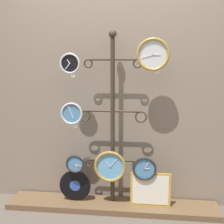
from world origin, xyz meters
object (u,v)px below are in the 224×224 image
object	(u,v)px
clock_top_left	(70,63)
picture_frame	(150,190)
clock_middle_left	(72,114)
vinyl_record	(75,186)
clock_bottom_left	(75,164)
display_stand	(113,139)
clock_bottom_center	(110,166)
clock_bottom_right	(144,169)
clock_top_right	(153,54)

from	to	relation	value
clock_top_left	picture_frame	distance (m)	1.51
clock_middle_left	vinyl_record	bearing A→B (deg)	85.65
clock_bottom_left	picture_frame	world-z (taller)	clock_bottom_left
display_stand	clock_middle_left	size ratio (longest dim) A/B	8.14
clock_bottom_center	picture_frame	bearing A→B (deg)	2.92
clock_top_left	clock_bottom_right	bearing A→B (deg)	0.07
clock_top_right	clock_middle_left	xyz separation A→B (m)	(-0.80, -0.03, -0.58)
clock_bottom_center	vinyl_record	distance (m)	0.46
clock_bottom_center	clock_bottom_right	xyz separation A→B (m)	(0.35, 0.00, -0.01)
picture_frame	clock_bottom_center	bearing A→B (deg)	-177.08
clock_bottom_right	picture_frame	bearing A→B (deg)	14.80
clock_bottom_right	display_stand	bearing A→B (deg)	163.85
clock_middle_left	vinyl_record	distance (m)	0.79
display_stand	vinyl_record	xyz separation A→B (m)	(-0.40, -0.06, -0.51)
clock_top_left	picture_frame	bearing A→B (deg)	1.26
clock_middle_left	picture_frame	size ratio (longest dim) A/B	0.55
clock_bottom_left	clock_bottom_center	size ratio (longest dim) A/B	0.58
clock_bottom_right	vinyl_record	bearing A→B (deg)	176.70
clock_bottom_center	clock_top_left	bearing A→B (deg)	179.53
vinyl_record	picture_frame	bearing A→B (deg)	-1.82
clock_top_right	picture_frame	xyz separation A→B (m)	(0.00, 0.01, -1.36)
display_stand	clock_top_left	world-z (taller)	display_stand
clock_middle_left	clock_bottom_left	distance (m)	0.53
display_stand	vinyl_record	size ratio (longest dim) A/B	5.46
clock_bottom_left	clock_bottom_center	xyz separation A→B (m)	(0.36, 0.01, -0.01)
clock_bottom_left	picture_frame	bearing A→B (deg)	1.93
clock_bottom_left	clock_bottom_right	distance (m)	0.71
clock_bottom_center	clock_top_right	bearing A→B (deg)	2.03
clock_bottom_center	clock_bottom_right	distance (m)	0.35
display_stand	clock_bottom_center	xyz separation A→B (m)	(-0.01, -0.10, -0.26)
display_stand	clock_top_right	size ratio (longest dim) A/B	5.80
clock_bottom_center	vinyl_record	world-z (taller)	clock_bottom_center
clock_bottom_left	clock_top_right	bearing A→B (deg)	1.46
clock_top_right	clock_bottom_right	size ratio (longest dim) A/B	1.30
clock_top_right	clock_bottom_right	distance (m)	1.13
display_stand	clock_bottom_right	size ratio (longest dim) A/B	7.53
display_stand	clock_bottom_center	size ratio (longest dim) A/B	5.59
clock_middle_left	clock_bottom_left	world-z (taller)	clock_middle_left
display_stand	clock_bottom_left	xyz separation A→B (m)	(-0.38, -0.11, -0.25)
picture_frame	display_stand	bearing A→B (deg)	168.65
clock_top_right	clock_bottom_left	distance (m)	1.35
clock_top_left	clock_middle_left	size ratio (longest dim) A/B	0.90
clock_top_right	vinyl_record	distance (m)	1.58
clock_bottom_right	clock_top_right	bearing A→B (deg)	9.59
clock_top_right	vinyl_record	size ratio (longest dim) A/B	0.94
clock_bottom_center	clock_bottom_right	world-z (taller)	clock_bottom_center
clock_bottom_left	picture_frame	size ratio (longest dim) A/B	0.47
clock_top_left	clock_bottom_right	size ratio (longest dim) A/B	0.84
clock_bottom_center	picture_frame	distance (m)	0.48
display_stand	clock_top_right	world-z (taller)	display_stand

